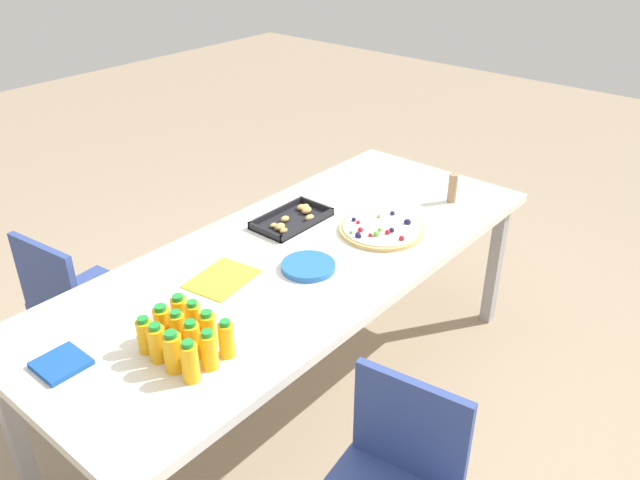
% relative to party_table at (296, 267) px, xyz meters
% --- Properties ---
extents(ground_plane, '(12.00, 12.00, 0.00)m').
position_rel_party_table_xyz_m(ground_plane, '(0.00, 0.00, -0.70)').
color(ground_plane, gray).
extents(party_table, '(2.38, 0.96, 0.76)m').
position_rel_party_table_xyz_m(party_table, '(0.00, 0.00, 0.00)').
color(party_table, silver).
rests_on(party_table, ground_plane).
extents(chair_far_left, '(0.44, 0.44, 0.83)m').
position_rel_party_table_xyz_m(chair_far_left, '(-0.59, 0.78, -0.20)').
color(chair_far_left, '#33478C').
rests_on(chair_far_left, ground_plane).
extents(juice_bottle_0, '(0.06, 0.06, 0.15)m').
position_rel_party_table_xyz_m(juice_bottle_0, '(-0.78, -0.27, 0.13)').
color(juice_bottle_0, '#FAAC14').
rests_on(juice_bottle_0, party_table).
extents(juice_bottle_1, '(0.06, 0.06, 0.14)m').
position_rel_party_table_xyz_m(juice_bottle_1, '(-0.70, -0.26, 0.12)').
color(juice_bottle_1, '#F9AE14').
rests_on(juice_bottle_1, party_table).
extents(juice_bottle_2, '(0.05, 0.05, 0.14)m').
position_rel_party_table_xyz_m(juice_bottle_2, '(-0.63, -0.26, 0.12)').
color(juice_bottle_2, '#F9AD14').
rests_on(juice_bottle_2, party_table).
extents(juice_bottle_3, '(0.06, 0.06, 0.15)m').
position_rel_party_table_xyz_m(juice_bottle_3, '(-0.78, -0.19, 0.13)').
color(juice_bottle_3, '#F8AC14').
rests_on(juice_bottle_3, party_table).
extents(juice_bottle_4, '(0.06, 0.06, 0.14)m').
position_rel_party_table_xyz_m(juice_bottle_4, '(-0.70, -0.18, 0.12)').
color(juice_bottle_4, '#FAAB14').
rests_on(juice_bottle_4, party_table).
extents(juice_bottle_5, '(0.06, 0.06, 0.14)m').
position_rel_party_table_xyz_m(juice_bottle_5, '(-0.63, -0.18, 0.12)').
color(juice_bottle_5, '#F9AE14').
rests_on(juice_bottle_5, party_table).
extents(juice_bottle_6, '(0.06, 0.06, 0.14)m').
position_rel_party_table_xyz_m(juice_bottle_6, '(-0.78, -0.11, 0.12)').
color(juice_bottle_6, '#FAAC14').
rests_on(juice_bottle_6, party_table).
extents(juice_bottle_7, '(0.05, 0.05, 0.15)m').
position_rel_party_table_xyz_m(juice_bottle_7, '(-0.70, -0.11, 0.13)').
color(juice_bottle_7, '#F9AB14').
rests_on(juice_bottle_7, party_table).
extents(juice_bottle_8, '(0.05, 0.05, 0.15)m').
position_rel_party_table_xyz_m(juice_bottle_8, '(-0.63, -0.11, 0.13)').
color(juice_bottle_8, '#F9AC14').
rests_on(juice_bottle_8, party_table).
extents(juice_bottle_9, '(0.05, 0.05, 0.13)m').
position_rel_party_table_xyz_m(juice_bottle_9, '(-0.78, -0.04, 0.12)').
color(juice_bottle_9, '#FAAD14').
rests_on(juice_bottle_9, party_table).
extents(juice_bottle_10, '(0.06, 0.06, 0.14)m').
position_rel_party_table_xyz_m(juice_bottle_10, '(-0.71, -0.04, 0.12)').
color(juice_bottle_10, '#FAAE14').
rests_on(juice_bottle_10, party_table).
extents(juice_bottle_11, '(0.06, 0.06, 0.14)m').
position_rel_party_table_xyz_m(juice_bottle_11, '(-0.63, -0.04, 0.12)').
color(juice_bottle_11, '#FAAC14').
rests_on(juice_bottle_11, party_table).
extents(fruit_pizza, '(0.37, 0.37, 0.05)m').
position_rel_party_table_xyz_m(fruit_pizza, '(0.40, -0.15, 0.07)').
color(fruit_pizza, tan).
rests_on(fruit_pizza, party_table).
extents(snack_tray, '(0.36, 0.21, 0.04)m').
position_rel_party_table_xyz_m(snack_tray, '(0.22, 0.21, 0.07)').
color(snack_tray, black).
rests_on(snack_tray, party_table).
extents(plate_stack, '(0.22, 0.22, 0.02)m').
position_rel_party_table_xyz_m(plate_stack, '(-0.05, -0.11, 0.07)').
color(plate_stack, blue).
rests_on(plate_stack, party_table).
extents(napkin_stack, '(0.15, 0.15, 0.02)m').
position_rel_party_table_xyz_m(napkin_stack, '(-1.01, 0.10, 0.07)').
color(napkin_stack, '#194CA5').
rests_on(napkin_stack, party_table).
extents(cardboard_tube, '(0.04, 0.04, 0.14)m').
position_rel_party_table_xyz_m(cardboard_tube, '(0.87, -0.23, 0.13)').
color(cardboard_tube, '#9E7A56').
rests_on(cardboard_tube, party_table).
extents(paper_folder, '(0.29, 0.24, 0.01)m').
position_rel_party_table_xyz_m(paper_folder, '(-0.33, 0.09, 0.06)').
color(paper_folder, yellow).
rests_on(paper_folder, party_table).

